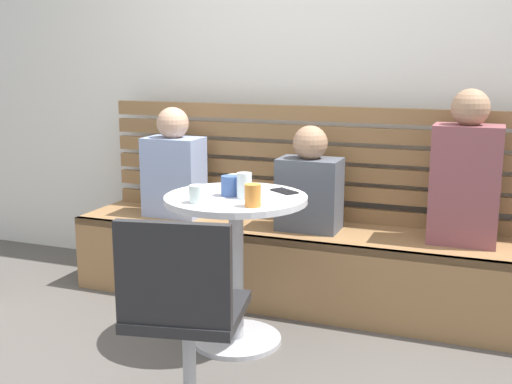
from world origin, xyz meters
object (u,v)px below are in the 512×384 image
Objects in this scene: booth_bench at (302,266)px; person_child_middle at (174,168)px; cafe_table at (236,241)px; person_child_left at (309,185)px; cup_glass_tall at (244,186)px; cup_ceramic_white at (235,182)px; cup_tumbler_orange at (253,195)px; person_adult at (466,175)px; white_chair at (183,319)px; cup_mug_blue at (230,186)px; cup_glass_short at (198,194)px; phone_on_table at (284,191)px.

person_child_middle reaches higher than booth_bench.
person_child_middle reaches higher than cafe_table.
person_child_left is 0.66m from cup_glass_tall.
person_child_left reaches higher than cup_ceramic_white.
person_child_middle reaches higher than cup_tumbler_orange.
booth_bench is 3.41× the size of person_adult.
person_child_middle is 1.16m from cup_tumbler_orange.
cafe_table is 0.66m from person_child_left.
cafe_table is 9.25× the size of cup_ceramic_white.
white_chair is 0.88m from cup_mug_blue.
person_child_left reaches higher than cup_glass_short.
phone_on_table is at bearing 2.47° from cup_ceramic_white.
cafe_table is 5.29× the size of phone_on_table.
cafe_table is 1.28× the size of person_child_left.
cup_tumbler_orange is at bearing -44.37° from person_child_middle.
white_chair reaches higher than cup_tumbler_orange.
booth_bench is 3.18× the size of white_chair.
white_chair is 1.07× the size of person_adult.
person_adult is 7.91× the size of cup_tumbler_orange.
booth_bench is 0.75m from cup_ceramic_white.
phone_on_table is (0.26, 0.01, -0.03)m from cup_ceramic_white.
person_child_left is 0.85m from person_child_middle.
white_chair is 6.07× the size of phone_on_table.
cafe_table is 0.29m from cup_glass_tall.
person_adult is at bearing 2.21° from person_child_left.
person_child_left reaches higher than cup_glass_tall.
cup_tumbler_orange reaches higher than cup_glass_short.
cup_mug_blue is at bearing -44.70° from person_child_middle.
booth_bench is 27.00× the size of cup_tumbler_orange.
person_adult is at bearing 1.99° from booth_bench.
cafe_table is at bearing 148.89° from cup_glass_tall.
person_adult reaches higher than cafe_table.
cup_glass_tall reaches higher than white_chair.
person_adult reaches higher than cup_mug_blue.
cup_ceramic_white reaches higher than booth_bench.
white_chair is at bearing -80.41° from cafe_table.
booth_bench is at bearing 90.43° from cup_tumbler_orange.
phone_on_table is at bearing 41.29° from cafe_table.
person_child_left is at bearing 73.18° from cafe_table.
person_adult is at bearing 24.49° from cup_ceramic_white.
person_adult is at bearing 0.33° from person_child_middle.
cup_glass_short is at bearing -134.41° from cup_glass_tall.
booth_bench is 0.87m from cup_glass_tall.
person_child_left is 7.25× the size of cup_glass_short.
cup_glass_short reaches higher than booth_bench.
cup_ceramic_white is 0.26m from phone_on_table.
booth_bench is at bearing 73.96° from cup_mug_blue.
person_child_left is (-0.81, -0.03, -0.10)m from person_adult.
cup_ceramic_white is at bearing -119.12° from person_child_left.
booth_bench is 4.65× the size of person_child_left.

